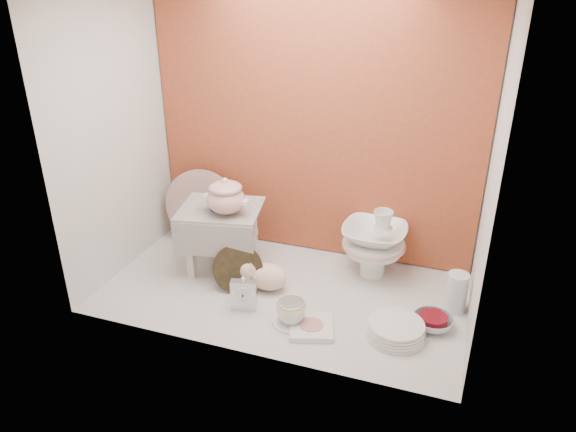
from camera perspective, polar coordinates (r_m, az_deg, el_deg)
name	(u,v)px	position (r m, az deg, el deg)	size (l,w,h in m)	color
ground	(283,291)	(2.78, -0.53, -7.94)	(1.80, 1.80, 0.00)	silver
niche_shell	(295,102)	(2.56, 0.78, 11.89)	(1.86, 1.03, 1.53)	#BA422E
step_stool	(222,238)	(2.92, -6.94, -2.34)	(0.42, 0.36, 0.36)	silver
soup_tureen	(226,196)	(2.73, -6.58, 2.11)	(0.24, 0.24, 0.20)	white
cobalt_bowl	(224,203)	(2.82, -6.75, 1.35)	(0.15, 0.15, 0.06)	#091744
floral_platter	(202,207)	(3.19, -9.08, 0.92)	(0.45, 0.08, 0.45)	silver
blue_white_vase	(217,223)	(3.21, -7.48, -0.78)	(0.24, 0.24, 0.25)	silver
lacquer_tray	(238,269)	(2.74, -5.32, -5.59)	(0.26, 0.10, 0.25)	black
mantel_clock	(244,293)	(2.61, -4.69, -8.14)	(0.12, 0.04, 0.18)	silver
plush_pig	(268,276)	(2.76, -2.17, -6.37)	(0.26, 0.18, 0.15)	beige
teacup_saucer	(291,322)	(2.56, 0.35, -11.12)	(0.18, 0.18, 0.01)	white
gold_rim_teacup	(291,311)	(2.52, 0.35, -10.01)	(0.14, 0.14, 0.11)	white
lattice_dish	(311,327)	(2.52, 2.47, -11.64)	(0.20, 0.20, 0.03)	white
dinner_plate_stack	(396,330)	(2.51, 11.30, -11.67)	(0.27, 0.27, 0.07)	white
crystal_bowl	(433,322)	(2.61, 15.02, -10.75)	(0.18, 0.18, 0.06)	silver
clear_glass_vase	(456,292)	(2.71, 17.33, -7.69)	(0.10, 0.10, 0.20)	silver
porcelain_tower	(374,242)	(2.87, 9.04, -2.73)	(0.33, 0.33, 0.38)	white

